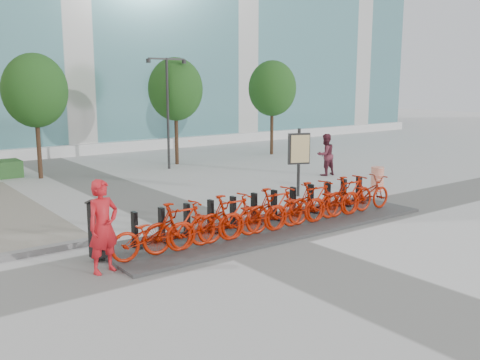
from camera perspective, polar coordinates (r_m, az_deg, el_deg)
ground at (r=13.69m, az=0.40°, el=-6.32°), size 120.00×120.00×0.00m
tree_1 at (r=23.35m, az=-21.03°, el=8.88°), size 2.60×2.60×5.10m
tree_2 at (r=25.90m, az=-6.90°, el=9.57°), size 2.60×2.60×5.10m
tree_3 at (r=29.36m, az=3.46°, el=9.72°), size 2.60×2.60×5.10m
streetlamp at (r=24.55m, az=-7.74°, el=8.44°), size 2.00×0.20×5.00m
dock_pad at (r=14.68m, az=3.75°, el=-5.01°), size 9.60×2.40×0.08m
dock_rail_posts at (r=14.96m, az=2.77°, el=-2.87°), size 8.02×0.50×0.85m
bike_0 at (r=12.15m, az=-9.34°, el=-5.65°), size 2.01×0.70×1.06m
bike_1 at (r=12.46m, az=-6.40°, el=-4.89°), size 1.95×0.55×1.17m
bike_2 at (r=12.84m, az=-3.61°, el=-4.65°), size 2.01×0.70×1.06m
bike_3 at (r=13.22m, az=-0.99°, el=-3.93°), size 1.95×0.55×1.17m
bike_4 at (r=13.65m, az=1.47°, el=-3.72°), size 2.01×0.70×1.06m
bike_5 at (r=14.08m, az=3.78°, el=-3.05°), size 1.95×0.55×1.17m
bike_6 at (r=14.56m, az=5.93°, el=-2.87°), size 2.01×0.70×1.06m
bike_7 at (r=15.03m, az=7.96°, el=-2.27°), size 1.95×0.55×1.17m
bike_8 at (r=15.55m, az=9.85°, el=-2.12°), size 2.01×0.70×1.06m
bike_9 at (r=16.06m, az=11.63°, el=-1.57°), size 1.95×0.55×1.17m
bike_10 at (r=16.61m, az=13.28°, el=-1.44°), size 2.01×0.70×1.06m
kiosk at (r=12.31m, az=-14.91°, el=-5.01°), size 0.43×0.37×1.38m
worker_red at (r=11.47m, az=-14.39°, el=-4.82°), size 0.81×0.63×1.98m
pedestrian at (r=23.04m, az=9.10°, el=2.69°), size 0.89×0.70×1.78m
construction_barrel at (r=20.17m, az=14.43°, el=0.10°), size 0.60×0.60×0.89m
map_sign at (r=18.55m, az=6.31°, el=3.02°), size 0.76×0.39×2.38m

